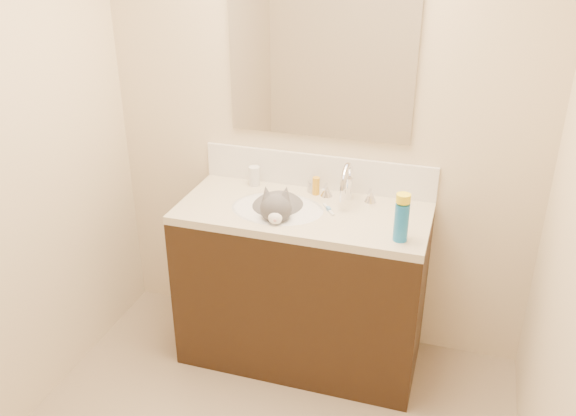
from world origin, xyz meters
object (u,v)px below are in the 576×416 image
Objects in this scene: pill_bottle at (254,176)px; silver_jar at (312,187)px; faucet at (347,186)px; cat at (278,213)px; amber_bottle at (316,186)px; vanity_cabinet at (302,288)px; spray_can at (401,222)px; basin at (277,221)px.

silver_jar is at bearing 1.53° from pill_bottle.
pill_bottle reaches higher than silver_jar.
faucet is 2.73× the size of pill_bottle.
cat reaches higher than pill_bottle.
amber_bottle is at bearing -2.43° from pill_bottle.
pill_bottle is (-0.20, 0.21, 0.08)m from cat.
spray_can is (0.48, -0.17, 0.54)m from vanity_cabinet.
cat reaches higher than basin.
cat is 7.55× the size of silver_jar.
amber_bottle is at bearing -42.08° from silver_jar.
amber_bottle is (0.33, -0.01, -0.01)m from pill_bottle.
spray_can is at bearing -24.45° from pill_bottle.
amber_bottle reaches higher than basin.
spray_can is at bearing -37.06° from silver_jar.
spray_can reaches higher than silver_jar.
faucet is at bearing 29.12° from basin.
basin is 0.38m from faucet.
amber_bottle is (0.02, -0.02, 0.02)m from silver_jar.
silver_jar is 0.33× the size of spray_can.
cat is at bearing 95.25° from basin.
faucet is at bearing 12.34° from cat.
amber_bottle reaches higher than vanity_cabinet.
spray_can reaches higher than cat.
basin is (-0.12, -0.03, 0.38)m from vanity_cabinet.
faucet is at bearing 37.29° from vanity_cabinet.
silver_jar is at bearing 48.73° from cat.
amber_bottle is at bearing 41.11° from cat.
basin is 0.33m from pill_bottle.
basin is 1.07× the size of cat.
basin is at bearing -48.70° from pill_bottle.
cat is at bearing -47.36° from pill_bottle.
cat is at bearing 166.08° from spray_can.
vanity_cabinet is 0.63m from pill_bottle.
basin is 0.28m from silver_jar.
basin is 4.94× the size of amber_bottle.
basin is 4.39× the size of pill_bottle.
amber_bottle is (0.13, 0.21, 0.12)m from basin.
faucet reaches higher than spray_can.
faucet is at bearing -6.79° from pill_bottle.
silver_jar is 0.04m from amber_bottle.
vanity_cabinet is 0.58m from faucet.
vanity_cabinet is 4.29× the size of faucet.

